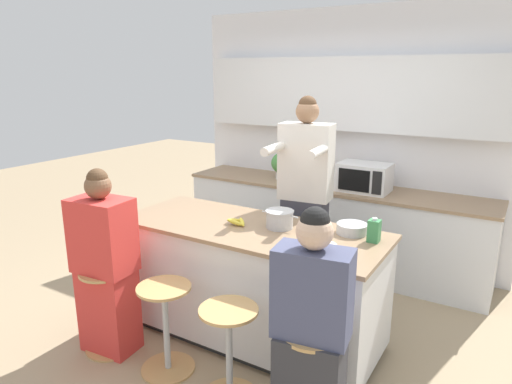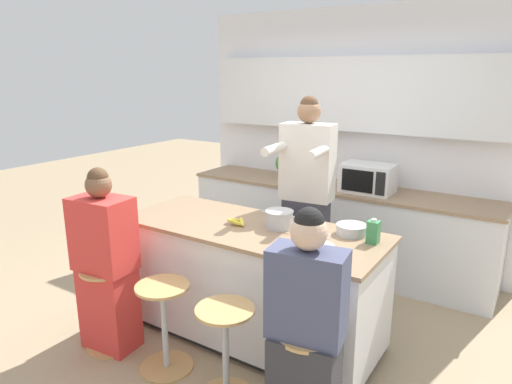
% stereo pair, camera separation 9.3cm
% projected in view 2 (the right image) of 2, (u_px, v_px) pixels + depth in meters
% --- Properties ---
extents(ground_plane, '(16.00, 16.00, 0.00)m').
position_uv_depth(ground_plane, '(250.00, 335.00, 3.67)').
color(ground_plane, tan).
extents(wall_back, '(3.50, 0.22, 2.70)m').
position_uv_depth(wall_back, '(350.00, 121.00, 4.84)').
color(wall_back, white).
rests_on(wall_back, ground_plane).
extents(back_counter, '(3.25, 0.64, 0.89)m').
position_uv_depth(back_counter, '(334.00, 226.00, 4.88)').
color(back_counter, silver).
rests_on(back_counter, ground_plane).
extents(kitchen_island, '(2.05, 0.82, 0.92)m').
position_uv_depth(kitchen_island, '(250.00, 282.00, 3.55)').
color(kitchen_island, black).
rests_on(kitchen_island, ground_plane).
extents(bar_stool_leftmost, '(0.38, 0.38, 0.64)m').
position_uv_depth(bar_stool_leftmost, '(109.00, 304.00, 3.44)').
color(bar_stool_leftmost, tan).
rests_on(bar_stool_leftmost, ground_plane).
extents(bar_stool_center_left, '(0.38, 0.38, 0.64)m').
position_uv_depth(bar_stool_center_left, '(164.00, 324.00, 3.17)').
color(bar_stool_center_left, tan).
rests_on(bar_stool_center_left, ground_plane).
extents(bar_stool_center_right, '(0.38, 0.38, 0.64)m').
position_uv_depth(bar_stool_center_right, '(226.00, 350.00, 2.87)').
color(bar_stool_center_right, tan).
rests_on(bar_stool_center_right, ground_plane).
extents(bar_stool_rightmost, '(0.38, 0.38, 0.64)m').
position_uv_depth(bar_stool_rightmost, '(306.00, 377.00, 2.62)').
color(bar_stool_rightmost, tan).
rests_on(bar_stool_rightmost, ground_plane).
extents(person_cooking, '(0.50, 0.62, 1.86)m').
position_uv_depth(person_cooking, '(306.00, 208.00, 3.89)').
color(person_cooking, '#383842').
rests_on(person_cooking, ground_plane).
extents(person_wrapped_blanket, '(0.45, 0.32, 1.40)m').
position_uv_depth(person_wrapped_blanket, '(106.00, 266.00, 3.36)').
color(person_wrapped_blanket, red).
rests_on(person_wrapped_blanket, ground_plane).
extents(person_seated_near, '(0.44, 0.31, 1.38)m').
position_uv_depth(person_seated_near, '(306.00, 338.00, 2.51)').
color(person_seated_near, '#333338').
rests_on(person_seated_near, ground_plane).
extents(cooking_pot, '(0.30, 0.21, 0.13)m').
position_uv_depth(cooking_pot, '(279.00, 219.00, 3.38)').
color(cooking_pot, '#B7BABC').
rests_on(cooking_pot, kitchen_island).
extents(fruit_bowl, '(0.19, 0.19, 0.06)m').
position_uv_depth(fruit_bowl, '(320.00, 250.00, 2.90)').
color(fruit_bowl, silver).
rests_on(fruit_bowl, kitchen_island).
extents(mixing_bowl_steel, '(0.22, 0.22, 0.07)m').
position_uv_depth(mixing_bowl_steel, '(352.00, 229.00, 3.26)').
color(mixing_bowl_steel, '#B7BABC').
rests_on(mixing_bowl_steel, kitchen_island).
extents(coffee_cup_near, '(0.11, 0.08, 0.10)m').
position_uv_depth(coffee_cup_near, '(322.00, 236.00, 3.09)').
color(coffee_cup_near, white).
rests_on(coffee_cup_near, kitchen_island).
extents(banana_bunch, '(0.17, 0.13, 0.06)m').
position_uv_depth(banana_bunch, '(237.00, 222.00, 3.46)').
color(banana_bunch, yellow).
rests_on(banana_bunch, kitchen_island).
extents(juice_carton, '(0.08, 0.08, 0.17)m').
position_uv_depth(juice_carton, '(373.00, 232.00, 3.08)').
color(juice_carton, '#38844C').
rests_on(juice_carton, kitchen_island).
extents(microwave, '(0.50, 0.35, 0.28)m').
position_uv_depth(microwave, '(368.00, 178.00, 4.51)').
color(microwave, white).
rests_on(microwave, back_counter).
extents(potted_plant, '(0.23, 0.23, 0.30)m').
position_uv_depth(potted_plant, '(286.00, 164.00, 5.03)').
color(potted_plant, beige).
rests_on(potted_plant, back_counter).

